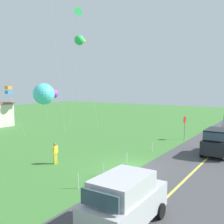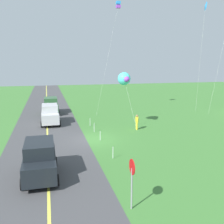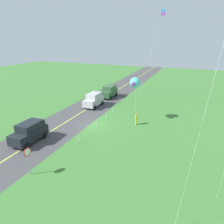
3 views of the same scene
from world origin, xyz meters
name	(u,v)px [view 3 (image 3 of 3)]	position (x,y,z in m)	size (l,w,h in m)	color
ground_plane	(94,125)	(0.00, 0.00, -0.05)	(120.00, 120.00, 0.10)	#3D7533
asphalt_road	(68,121)	(0.00, -4.00, 0.00)	(120.00, 7.00, 0.00)	#424244
road_centre_stripe	(68,121)	(0.00, -4.00, 0.01)	(120.00, 0.16, 0.00)	#E5E04C
car_suv_foreground	(29,132)	(6.97, -4.45, 1.15)	(4.40, 2.12, 2.24)	black
car_parked_west_near	(94,100)	(-7.25, -3.61, 1.15)	(4.40, 2.12, 2.24)	#B7B7BC
car_parked_west_far	(109,91)	(-13.52, -3.41, 1.15)	(4.40, 2.12, 2.24)	#2D5633
stop_sign	(28,156)	(11.78, -0.10, 1.80)	(0.76, 0.08, 2.56)	gray
person_adult_near	(136,118)	(-2.33, 5.27, 0.86)	(0.58, 0.22, 1.60)	yellow
kite_red_low	(135,83)	(-4.06, 4.37, 5.30)	(2.51, 1.61, 6.01)	silver
kite_orange_near	(163,13)	(-12.45, 5.99, 14.62)	(1.55, 3.67, 15.12)	silver
fence_post_0	(113,111)	(-5.11, 0.70, 0.45)	(0.05, 0.05, 0.90)	silver
fence_post_1	(106,116)	(-2.56, 0.70, 0.45)	(0.05, 0.05, 0.90)	silver
fence_post_2	(96,124)	(0.49, 0.70, 0.45)	(0.05, 0.05, 0.90)	silver
fence_post_3	(78,139)	(5.13, 0.70, 0.45)	(0.05, 0.05, 0.90)	silver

